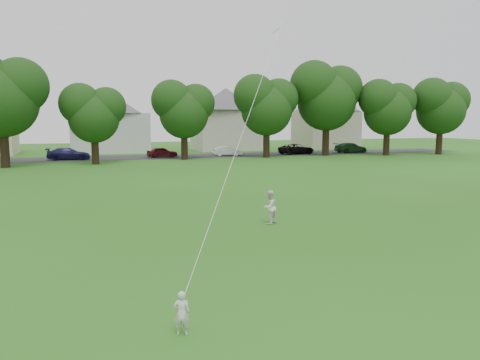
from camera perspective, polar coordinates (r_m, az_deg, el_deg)
name	(u,v)px	position (r m, az deg, el deg)	size (l,w,h in m)	color
ground	(233,273)	(13.09, -0.87, -11.27)	(160.00, 160.00, 0.00)	#255513
street	(116,158)	(54.10, -14.90, 2.62)	(90.00, 7.00, 0.01)	#2D2D30
toddler	(182,313)	(9.51, -7.12, -15.79)	(0.32, 0.21, 0.89)	silver
older_boy	(270,207)	(18.93, 3.63, -3.33)	(0.66, 0.52, 1.37)	white
kite	(249,115)	(14.43, 1.09, 7.95)	(3.66, 5.46, 13.94)	white
tree_row	(166,97)	(48.46, -8.95, 9.94)	(82.19, 10.29, 11.40)	black
parked_cars	(135,152)	(53.25, -12.63, 3.30)	(63.03, 2.68, 1.28)	black
house_row	(105,114)	(63.89, -16.14, 7.74)	(76.73, 14.04, 10.31)	beige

